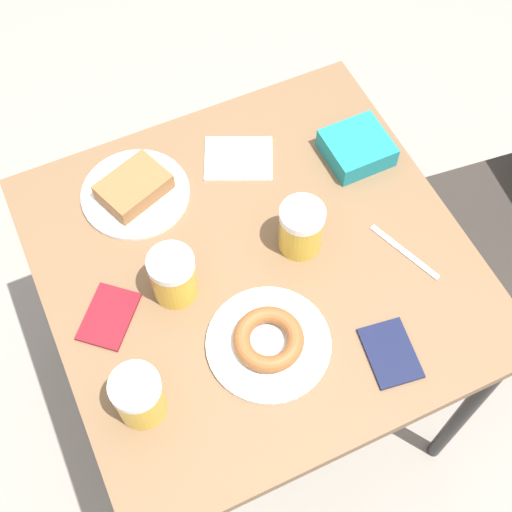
# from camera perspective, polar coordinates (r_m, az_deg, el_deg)

# --- Properties ---
(ground_plane) EXTENTS (8.00, 8.00, 0.00)m
(ground_plane) POSITION_cam_1_polar(r_m,az_deg,el_deg) (2.15, 0.00, -10.61)
(ground_plane) COLOR gray
(table) EXTENTS (0.83, 0.84, 0.78)m
(table) POSITION_cam_1_polar(r_m,az_deg,el_deg) (1.51, 0.00, -1.81)
(table) COLOR brown
(table) RESTS_ON ground_plane
(plate_with_cake) EXTENTS (0.23, 0.23, 0.05)m
(plate_with_cake) POSITION_cam_1_polar(r_m,az_deg,el_deg) (1.53, -9.69, 5.21)
(plate_with_cake) COLOR white
(plate_with_cake) RESTS_ON table
(plate_with_donut) EXTENTS (0.24, 0.24, 0.04)m
(plate_with_donut) POSITION_cam_1_polar(r_m,az_deg,el_deg) (1.34, 1.01, -6.85)
(plate_with_donut) COLOR white
(plate_with_donut) RESTS_ON table
(beer_mug_left) EXTENTS (0.09, 0.09, 0.12)m
(beer_mug_left) POSITION_cam_1_polar(r_m,az_deg,el_deg) (1.28, -9.36, -11.01)
(beer_mug_left) COLOR gold
(beer_mug_left) RESTS_ON table
(beer_mug_center) EXTENTS (0.09, 0.09, 0.12)m
(beer_mug_center) POSITION_cam_1_polar(r_m,az_deg,el_deg) (1.41, 3.55, 2.40)
(beer_mug_center) COLOR gold
(beer_mug_center) RESTS_ON table
(beer_mug_right) EXTENTS (0.09, 0.09, 0.12)m
(beer_mug_right) POSITION_cam_1_polar(r_m,az_deg,el_deg) (1.36, -6.65, -1.59)
(beer_mug_right) COLOR gold
(beer_mug_right) RESTS_ON table
(napkin_folded) EXTENTS (0.17, 0.18, 0.00)m
(napkin_folded) POSITION_cam_1_polar(r_m,az_deg,el_deg) (1.58, -1.41, 7.81)
(napkin_folded) COLOR white
(napkin_folded) RESTS_ON table
(fork) EXTENTS (0.17, 0.07, 0.00)m
(fork) POSITION_cam_1_polar(r_m,az_deg,el_deg) (1.48, 11.79, 0.32)
(fork) COLOR silver
(fork) RESTS_ON table
(passport_near_edge) EXTENTS (0.15, 0.15, 0.01)m
(passport_near_edge) POSITION_cam_1_polar(r_m,az_deg,el_deg) (1.41, -11.70, -4.76)
(passport_near_edge) COLOR maroon
(passport_near_edge) RESTS_ON table
(passport_far_edge) EXTENTS (0.14, 0.10, 0.01)m
(passport_far_edge) POSITION_cam_1_polar(r_m,az_deg,el_deg) (1.37, 10.70, -7.63)
(passport_far_edge) COLOR #141938
(passport_far_edge) RESTS_ON table
(blue_pouch) EXTENTS (0.13, 0.13, 0.05)m
(blue_pouch) POSITION_cam_1_polar(r_m,az_deg,el_deg) (1.58, 8.07, 8.56)
(blue_pouch) COLOR teal
(blue_pouch) RESTS_ON table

